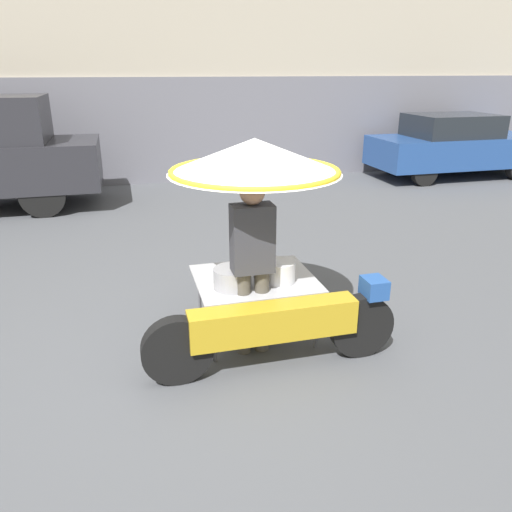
# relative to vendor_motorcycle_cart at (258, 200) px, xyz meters

# --- Properties ---
(ground_plane) EXTENTS (36.00, 36.00, 0.00)m
(ground_plane) POSITION_rel_vendor_motorcycle_cart_xyz_m (-0.36, -0.29, -1.45)
(ground_plane) COLOR #4C4F54
(shopfront_building) EXTENTS (28.00, 2.06, 4.31)m
(shopfront_building) POSITION_rel_vendor_motorcycle_cart_xyz_m (-0.36, 8.76, 0.69)
(shopfront_building) COLOR #B2A893
(shopfront_building) RESTS_ON ground
(vendor_motorcycle_cart) EXTENTS (2.34, 1.62, 1.99)m
(vendor_motorcycle_cart) POSITION_rel_vendor_motorcycle_cart_xyz_m (0.00, 0.00, 0.00)
(vendor_motorcycle_cart) COLOR black
(vendor_motorcycle_cart) RESTS_ON ground
(vendor_person) EXTENTS (0.38, 0.23, 1.69)m
(vendor_person) POSITION_rel_vendor_motorcycle_cart_xyz_m (-0.11, -0.21, -0.49)
(vendor_person) COLOR #4C473D
(vendor_person) RESTS_ON ground
(parked_car) EXTENTS (4.22, 1.72, 1.54)m
(parked_car) POSITION_rel_vendor_motorcycle_cart_xyz_m (6.85, 6.55, -0.66)
(parked_car) COLOR black
(parked_car) RESTS_ON ground
(potted_plant) EXTENTS (0.83, 0.83, 0.98)m
(potted_plant) POSITION_rel_vendor_motorcycle_cart_xyz_m (8.67, 6.92, -0.90)
(potted_plant) COLOR #2D2D33
(potted_plant) RESTS_ON ground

